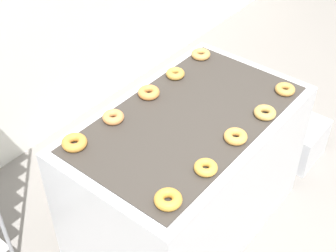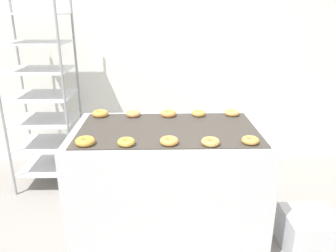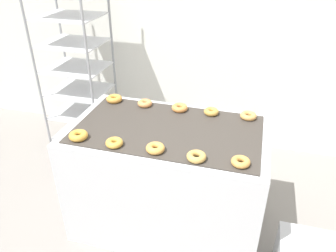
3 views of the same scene
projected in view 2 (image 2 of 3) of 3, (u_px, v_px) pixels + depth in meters
The scene contains 14 objects.
wall_back at pixel (165, 45), 3.67m from camera, with size 8.00×0.05×2.80m.
fryer_machine at pixel (168, 183), 2.62m from camera, with size 1.45×0.87×0.92m.
baking_rack_cart at pixel (43, 96), 3.26m from camera, with size 0.62×0.56×1.88m.
glaze_bin at pixel (309, 233), 2.51m from camera, with size 0.39×0.36×0.31m.
donut_near_leftmost at pixel (85, 141), 2.17m from camera, with size 0.13×0.13×0.05m, color gold.
donut_near_left at pixel (126, 142), 2.16m from camera, with size 0.12×0.12×0.04m, color gold.
donut_near_center at pixel (169, 141), 2.18m from camera, with size 0.12×0.12×0.04m, color gold.
donut_near_right at pixel (211, 142), 2.17m from camera, with size 0.12×0.12×0.04m, color tan.
donut_near_rightmost at pixel (250, 140), 2.19m from camera, with size 0.12×0.12×0.04m, color #C58B42.
donut_far_leftmost at pixel (100, 114), 2.75m from camera, with size 0.13×0.13×0.05m, color #CC8937.
donut_far_left at pixel (133, 114), 2.74m from camera, with size 0.12×0.12×0.04m, color #D1874B.
donut_far_center at pixel (169, 114), 2.75m from camera, with size 0.13×0.13×0.05m, color #D28340.
donut_far_right at pixel (199, 113), 2.76m from camera, with size 0.12×0.12×0.04m, color #BE8D3D.
donut_far_rightmost at pixel (232, 113), 2.77m from camera, with size 0.13×0.13×0.04m, color tan.
Camera 2 is at (-0.06, -1.64, 1.77)m, focal length 35.00 mm.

